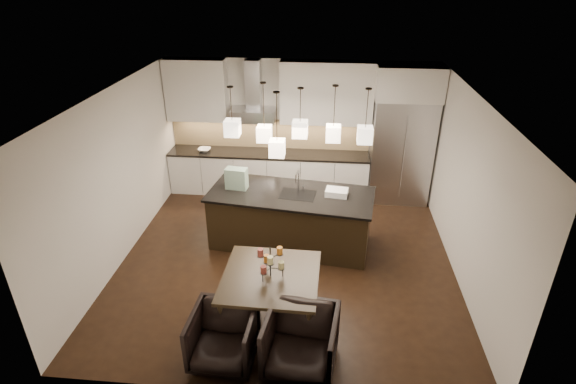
# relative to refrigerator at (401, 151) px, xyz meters

# --- Properties ---
(floor) EXTENTS (5.50, 5.50, 0.02)m
(floor) POSITION_rel_refrigerator_xyz_m (-2.10, -2.38, -1.08)
(floor) COLOR black
(floor) RESTS_ON ground
(ceiling) EXTENTS (5.50, 5.50, 0.02)m
(ceiling) POSITION_rel_refrigerator_xyz_m (-2.10, -2.38, 1.73)
(ceiling) COLOR white
(ceiling) RESTS_ON wall_back
(wall_back) EXTENTS (5.50, 0.02, 2.80)m
(wall_back) POSITION_rel_refrigerator_xyz_m (-2.10, 0.38, 0.32)
(wall_back) COLOR silver
(wall_back) RESTS_ON ground
(wall_front) EXTENTS (5.50, 0.02, 2.80)m
(wall_front) POSITION_rel_refrigerator_xyz_m (-2.10, -5.14, 0.32)
(wall_front) COLOR silver
(wall_front) RESTS_ON ground
(wall_left) EXTENTS (0.02, 5.50, 2.80)m
(wall_left) POSITION_rel_refrigerator_xyz_m (-4.86, -2.38, 0.32)
(wall_left) COLOR silver
(wall_left) RESTS_ON ground
(wall_right) EXTENTS (0.02, 5.50, 2.80)m
(wall_right) POSITION_rel_refrigerator_xyz_m (0.66, -2.38, 0.32)
(wall_right) COLOR silver
(wall_right) RESTS_ON ground
(refrigerator) EXTENTS (1.20, 0.72, 2.15)m
(refrigerator) POSITION_rel_refrigerator_xyz_m (0.00, 0.00, 0.00)
(refrigerator) COLOR #B7B7BA
(refrigerator) RESTS_ON floor
(fridge_panel) EXTENTS (1.26, 0.72, 0.65)m
(fridge_panel) POSITION_rel_refrigerator_xyz_m (0.00, 0.00, 1.40)
(fridge_panel) COLOR silver
(fridge_panel) RESTS_ON refrigerator
(lower_cabinets) EXTENTS (4.21, 0.62, 0.88)m
(lower_cabinets) POSITION_rel_refrigerator_xyz_m (-2.73, 0.05, -0.64)
(lower_cabinets) COLOR silver
(lower_cabinets) RESTS_ON floor
(countertop) EXTENTS (4.21, 0.66, 0.04)m
(countertop) POSITION_rel_refrigerator_xyz_m (-2.73, 0.05, -0.17)
(countertop) COLOR black
(countertop) RESTS_ON lower_cabinets
(backsplash) EXTENTS (4.21, 0.02, 0.63)m
(backsplash) POSITION_rel_refrigerator_xyz_m (-2.73, 0.35, 0.16)
(backsplash) COLOR #D7B780
(backsplash) RESTS_ON countertop
(upper_cab_left) EXTENTS (1.25, 0.35, 1.25)m
(upper_cab_left) POSITION_rel_refrigerator_xyz_m (-4.20, 0.19, 1.10)
(upper_cab_left) COLOR silver
(upper_cab_left) RESTS_ON wall_back
(upper_cab_right) EXTENTS (1.85, 0.35, 1.25)m
(upper_cab_right) POSITION_rel_refrigerator_xyz_m (-1.55, 0.19, 1.10)
(upper_cab_right) COLOR silver
(upper_cab_right) RESTS_ON wall_back
(hood_canopy) EXTENTS (0.90, 0.52, 0.24)m
(hood_canopy) POSITION_rel_refrigerator_xyz_m (-3.03, 0.10, 0.65)
(hood_canopy) COLOR #B7B7BA
(hood_canopy) RESTS_ON wall_back
(hood_chimney) EXTENTS (0.30, 0.28, 0.96)m
(hood_chimney) POSITION_rel_refrigerator_xyz_m (-3.03, 0.21, 1.24)
(hood_chimney) COLOR #B7B7BA
(hood_chimney) RESTS_ON hood_canopy
(fruit_bowl) EXTENTS (0.27, 0.27, 0.06)m
(fruit_bowl) POSITION_rel_refrigerator_xyz_m (-4.09, 0.00, -0.12)
(fruit_bowl) COLOR silver
(fruit_bowl) RESTS_ON countertop
(island_body) EXTENTS (2.82, 1.43, 0.95)m
(island_body) POSITION_rel_refrigerator_xyz_m (-2.08, -1.92, -0.60)
(island_body) COLOR black
(island_body) RESTS_ON floor
(island_top) EXTENTS (2.92, 1.52, 0.04)m
(island_top) POSITION_rel_refrigerator_xyz_m (-2.08, -1.92, -0.10)
(island_top) COLOR black
(island_top) RESTS_ON island_body
(faucet) EXTENTS (0.14, 0.27, 0.41)m
(faucet) POSITION_rel_refrigerator_xyz_m (-1.95, -1.83, 0.13)
(faucet) COLOR silver
(faucet) RESTS_ON island_top
(tote_bag) EXTENTS (0.39, 0.24, 0.37)m
(tote_bag) POSITION_rel_refrigerator_xyz_m (-3.03, -1.81, 0.11)
(tote_bag) COLOR #205B34
(tote_bag) RESTS_ON island_top
(food_container) EXTENTS (0.40, 0.31, 0.11)m
(food_container) POSITION_rel_refrigerator_xyz_m (-1.30, -1.92, -0.02)
(food_container) COLOR silver
(food_container) RESTS_ON island_top
(dining_table) EXTENTS (1.31, 1.31, 0.77)m
(dining_table) POSITION_rel_refrigerator_xyz_m (-2.17, -3.89, -0.69)
(dining_table) COLOR black
(dining_table) RESTS_ON floor
(candelabra) EXTENTS (0.38, 0.38, 0.45)m
(candelabra) POSITION_rel_refrigerator_xyz_m (-2.17, -3.89, -0.08)
(candelabra) COLOR black
(candelabra) RESTS_ON dining_table
(candle_a) EXTENTS (0.08, 0.08, 0.10)m
(candle_a) POSITION_rel_refrigerator_xyz_m (-2.03, -3.90, -0.12)
(candle_a) COLOR #F1E899
(candle_a) RESTS_ON candelabra
(candle_b) EXTENTS (0.08, 0.08, 0.10)m
(candle_b) POSITION_rel_refrigerator_xyz_m (-2.24, -3.77, -0.12)
(candle_b) COLOR orange
(candle_b) RESTS_ON candelabra
(candle_c) EXTENTS (0.08, 0.08, 0.10)m
(candle_c) POSITION_rel_refrigerator_xyz_m (-2.25, -4.02, -0.12)
(candle_c) COLOR #A3433A
(candle_c) RESTS_ON candelabra
(candle_d) EXTENTS (0.08, 0.08, 0.10)m
(candle_d) POSITION_rel_refrigerator_xyz_m (-2.06, -3.80, 0.04)
(candle_d) COLOR orange
(candle_d) RESTS_ON candelabra
(candle_e) EXTENTS (0.08, 0.08, 0.10)m
(candle_e) POSITION_rel_refrigerator_xyz_m (-2.30, -3.87, 0.04)
(candle_e) COLOR #A3433A
(candle_e) RESTS_ON candelabra
(candle_f) EXTENTS (0.08, 0.08, 0.10)m
(candle_f) POSITION_rel_refrigerator_xyz_m (-2.15, -4.03, 0.04)
(candle_f) COLOR #F1E899
(candle_f) RESTS_ON candelabra
(armchair_left) EXTENTS (0.82, 0.84, 0.73)m
(armchair_left) POSITION_rel_refrigerator_xyz_m (-2.67, -4.65, -0.71)
(armchair_left) COLOR black
(armchair_left) RESTS_ON floor
(armchair_right) EXTENTS (0.95, 0.97, 0.79)m
(armchair_right) POSITION_rel_refrigerator_xyz_m (-1.71, -4.67, -0.68)
(armchair_right) COLOR black
(armchair_right) RESTS_ON floor
(pendant_a) EXTENTS (0.24, 0.24, 0.26)m
(pendant_a) POSITION_rel_refrigerator_xyz_m (-3.02, -1.92, 1.05)
(pendant_a) COLOR #F3E2C6
(pendant_a) RESTS_ON ceiling
(pendant_b) EXTENTS (0.24, 0.24, 0.26)m
(pendant_b) POSITION_rel_refrigerator_xyz_m (-2.55, -1.61, 0.86)
(pendant_b) COLOR #F3E2C6
(pendant_b) RESTS_ON ceiling
(pendant_c) EXTENTS (0.24, 0.24, 0.26)m
(pendant_c) POSITION_rel_refrigerator_xyz_m (-1.93, -1.90, 1.06)
(pendant_c) COLOR #F3E2C6
(pendant_c) RESTS_ON ceiling
(pendant_d) EXTENTS (0.24, 0.24, 0.26)m
(pendant_d) POSITION_rel_refrigerator_xyz_m (-1.40, -1.69, 0.93)
(pendant_d) COLOR #F3E2C6
(pendant_d) RESTS_ON ceiling
(pendant_e) EXTENTS (0.24, 0.24, 0.26)m
(pendant_e) POSITION_rel_refrigerator_xyz_m (-0.90, -1.84, 0.98)
(pendant_e) COLOR #F3E2C6
(pendant_e) RESTS_ON ceiling
(pendant_f) EXTENTS (0.24, 0.24, 0.26)m
(pendant_f) POSITION_rel_refrigerator_xyz_m (-2.27, -2.17, 0.83)
(pendant_f) COLOR #F3E2C6
(pendant_f) RESTS_ON ceiling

